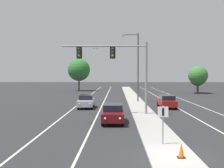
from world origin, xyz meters
TOP-DOWN VIEW (x-y plane):
  - ground_plane at (0.00, 0.00)m, footprint 260.00×260.00m
  - median_island at (0.00, 18.00)m, footprint 2.40×110.00m
  - lane_stripe_oncoming_center at (-4.70, 25.00)m, footprint 0.14×100.00m
  - lane_stripe_receding_center at (4.70, 25.00)m, footprint 0.14×100.00m
  - edge_stripe_left at (-8.00, 25.00)m, footprint 0.14×100.00m
  - edge_stripe_right at (8.00, 25.00)m, footprint 0.14×100.00m
  - overhead_signal_mast at (-2.56, 14.17)m, footprint 8.54×0.44m
  - median_sign_post at (-0.11, 2.20)m, footprint 0.60×0.10m
  - street_lamp_median at (0.15, 27.11)m, footprint 2.58×0.28m
  - car_oncoming_darkred at (-3.06, 9.89)m, footprint 1.83×4.47m
  - car_oncoming_silver at (-6.51, 20.04)m, footprint 1.92×4.51m
  - car_receding_red at (3.36, 20.11)m, footprint 1.82×4.47m
  - traffic_cone_median_nose at (0.35, -0.33)m, footprint 0.36×0.36m
  - tree_far_right_c at (15.13, 47.64)m, footprint 3.45×3.45m
  - tree_far_right_a at (14.56, 45.29)m, footprint 4.08×4.08m
  - tree_far_left_b at (-12.17, 54.26)m, footprint 5.52×5.52m

SIDE VIEW (x-z plane):
  - ground_plane at x=0.00m, z-range 0.00..0.00m
  - lane_stripe_oncoming_center at x=-4.70m, z-range 0.00..0.01m
  - lane_stripe_receding_center at x=4.70m, z-range 0.00..0.01m
  - edge_stripe_left at x=-8.00m, z-range 0.00..0.01m
  - edge_stripe_right at x=8.00m, z-range 0.00..0.01m
  - median_island at x=0.00m, z-range 0.00..0.15m
  - traffic_cone_median_nose at x=0.35m, z-range 0.14..0.88m
  - car_oncoming_darkred at x=-3.06m, z-range 0.03..1.61m
  - car_oncoming_silver at x=-6.51m, z-range 0.03..1.61m
  - car_receding_red at x=3.36m, z-range 0.03..1.61m
  - median_sign_post at x=-0.11m, z-range 0.49..2.69m
  - tree_far_right_c at x=15.13m, z-range 0.76..5.75m
  - tree_far_right_a at x=14.56m, z-range 0.90..6.81m
  - tree_far_left_b at x=-12.17m, z-range 1.22..9.21m
  - overhead_signal_mast at x=-2.56m, z-range 1.78..8.98m
  - street_lamp_median at x=0.15m, z-range 0.79..10.79m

